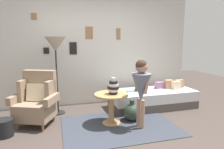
{
  "coord_description": "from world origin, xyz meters",
  "views": [
    {
      "loc": [
        -0.94,
        -2.86,
        1.51
      ],
      "look_at": [
        0.15,
        0.95,
        0.85
      ],
      "focal_mm": 32.59,
      "sensor_mm": 36.0,
      "label": 1
    }
  ],
  "objects": [
    {
      "name": "armchair",
      "position": [
        -1.28,
        0.95,
        0.44
      ],
      "size": [
        0.89,
        0.79,
        0.97
      ],
      "color": "#9E7042",
      "rests_on": "ground"
    },
    {
      "name": "gallery_wall",
      "position": [
        -0.0,
        1.95,
        1.3
      ],
      "size": [
        4.8,
        0.12,
        2.6
      ],
      "color": "beige",
      "rests_on": "ground"
    },
    {
      "name": "pillow_head",
      "position": [
        1.95,
        1.3,
        0.49
      ],
      "size": [
        0.19,
        0.14,
        0.18
      ],
      "primitive_type": "cube",
      "rotation": [
        0.0,
        0.0,
        -0.11
      ],
      "color": "tan",
      "rests_on": "daybed"
    },
    {
      "name": "pillow_mid",
      "position": [
        1.76,
        1.16,
        0.49
      ],
      "size": [
        0.2,
        0.14,
        0.18
      ],
      "primitive_type": "cube",
      "rotation": [
        0.0,
        0.0,
        0.11
      ],
      "color": "beige",
      "rests_on": "daybed"
    },
    {
      "name": "person_child",
      "position": [
        0.47,
        0.25,
        0.78
      ],
      "size": [
        0.34,
        0.34,
        1.2
      ],
      "color": "#A37A60",
      "rests_on": "ground"
    },
    {
      "name": "rug",
      "position": [
        0.13,
        0.42,
        0.01
      ],
      "size": [
        1.99,
        1.45,
        0.01
      ],
      "primitive_type": "cube",
      "color": "#333842",
      "rests_on": "ground"
    },
    {
      "name": "ground_plane",
      "position": [
        0.0,
        0.0,
        0.0
      ],
      "size": [
        12.0,
        12.0,
        0.0
      ],
      "primitive_type": "plane",
      "color": "#423833"
    },
    {
      "name": "daybed",
      "position": [
        1.18,
        1.2,
        0.2
      ],
      "size": [
        1.91,
        0.82,
        0.4
      ],
      "color": "#4C4742",
      "rests_on": "ground"
    },
    {
      "name": "side_table",
      "position": [
        0.03,
        0.57,
        0.41
      ],
      "size": [
        0.62,
        0.62,
        0.57
      ],
      "color": "tan",
      "rests_on": "ground"
    },
    {
      "name": "floor_lamp",
      "position": [
        -0.9,
        1.4,
        1.38
      ],
      "size": [
        0.41,
        0.41,
        1.59
      ],
      "color": "black",
      "rests_on": "ground"
    },
    {
      "name": "pillow_extra",
      "position": [
        1.42,
        1.33,
        0.48
      ],
      "size": [
        0.21,
        0.15,
        0.15
      ],
      "primitive_type": "cube",
      "rotation": [
        0.0,
        0.0,
        0.13
      ],
      "color": "gray",
      "rests_on": "daybed"
    },
    {
      "name": "magazine_basket",
      "position": [
        -1.75,
        0.54,
        0.14
      ],
      "size": [
        0.28,
        0.28,
        0.28
      ],
      "primitive_type": "cylinder",
      "color": "black",
      "rests_on": "ground"
    },
    {
      "name": "book_on_daybed",
      "position": [
        0.68,
        1.23,
        0.42
      ],
      "size": [
        0.23,
        0.18,
        0.03
      ],
      "primitive_type": "cube",
      "rotation": [
        0.0,
        0.0,
        -0.08
      ],
      "color": "#69A787",
      "rests_on": "daybed"
    },
    {
      "name": "vase_striped",
      "position": [
        0.06,
        0.55,
        0.69
      ],
      "size": [
        0.21,
        0.21,
        0.3
      ],
      "color": "black",
      "rests_on": "side_table"
    },
    {
      "name": "demijohn_near",
      "position": [
        0.44,
        0.59,
        0.17
      ],
      "size": [
        0.33,
        0.33,
        0.41
      ],
      "color": "#2D3D33",
      "rests_on": "ground"
    },
    {
      "name": "pillow_back",
      "position": [
        1.64,
        1.28,
        0.5
      ],
      "size": [
        0.2,
        0.15,
        0.2
      ],
      "primitive_type": "cube",
      "rotation": [
        0.0,
        0.0,
        0.14
      ],
      "color": "tan",
      "rests_on": "daybed"
    }
  ]
}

